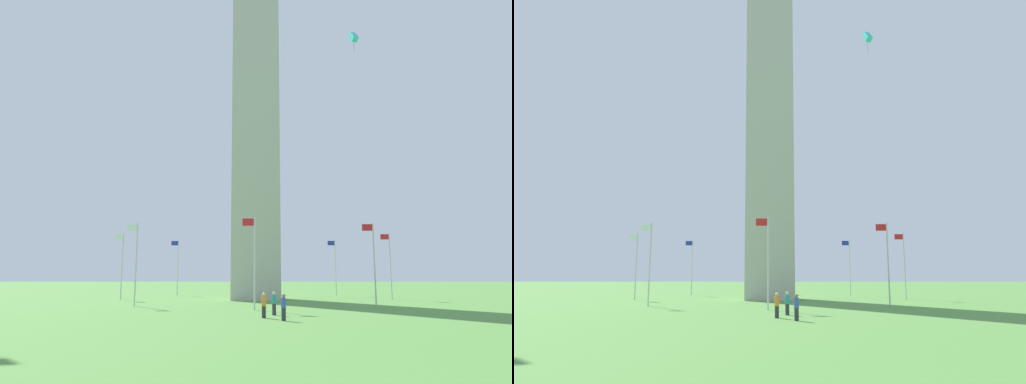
# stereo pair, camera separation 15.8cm
# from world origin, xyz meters

# --- Properties ---
(ground_plane) EXTENTS (260.00, 260.00, 0.00)m
(ground_plane) POSITION_xyz_m (0.00, 0.00, 0.00)
(ground_plane) COLOR #548C3D
(obelisk_monument) EXTENTS (5.72, 5.72, 52.01)m
(obelisk_monument) POSITION_xyz_m (0.00, 0.00, 26.00)
(obelisk_monument) COLOR #B7B2A8
(obelisk_monument) RESTS_ON ground
(flagpole_n) EXTENTS (1.12, 0.14, 7.85)m
(flagpole_n) POSITION_xyz_m (16.14, 0.00, 4.31)
(flagpole_n) COLOR silver
(flagpole_n) RESTS_ON ground
(flagpole_ne) EXTENTS (1.12, 0.14, 7.85)m
(flagpole_ne) POSITION_xyz_m (11.43, 11.37, 4.31)
(flagpole_ne) COLOR silver
(flagpole_ne) RESTS_ON ground
(flagpole_e) EXTENTS (1.12, 0.14, 7.85)m
(flagpole_e) POSITION_xyz_m (0.06, 16.08, 4.31)
(flagpole_e) COLOR silver
(flagpole_e) RESTS_ON ground
(flagpole_se) EXTENTS (1.12, 0.14, 7.85)m
(flagpole_se) POSITION_xyz_m (-11.31, 11.37, 4.31)
(flagpole_se) COLOR silver
(flagpole_se) RESTS_ON ground
(flagpole_s) EXTENTS (1.12, 0.14, 7.85)m
(flagpole_s) POSITION_xyz_m (-16.02, 0.00, 4.31)
(flagpole_s) COLOR silver
(flagpole_s) RESTS_ON ground
(flagpole_sw) EXTENTS (1.12, 0.14, 7.85)m
(flagpole_sw) POSITION_xyz_m (-11.31, -11.37, 4.31)
(flagpole_sw) COLOR silver
(flagpole_sw) RESTS_ON ground
(flagpole_w) EXTENTS (1.12, 0.14, 7.85)m
(flagpole_w) POSITION_xyz_m (0.06, -16.08, 4.31)
(flagpole_w) COLOR silver
(flagpole_w) RESTS_ON ground
(flagpole_nw) EXTENTS (1.12, 0.14, 7.85)m
(flagpole_nw) POSITION_xyz_m (11.43, -11.37, 4.31)
(flagpole_nw) COLOR silver
(flagpole_nw) RESTS_ON ground
(person_teal_shirt) EXTENTS (0.32, 0.32, 1.69)m
(person_teal_shirt) POSITION_xyz_m (-1.49, 20.99, 0.84)
(person_teal_shirt) COLOR #2D2D38
(person_teal_shirt) RESTS_ON ground
(person_blue_shirt) EXTENTS (0.32, 0.32, 1.71)m
(person_blue_shirt) POSITION_xyz_m (-1.98, 25.10, 0.85)
(person_blue_shirt) COLOR #2D2D38
(person_blue_shirt) RESTS_ON ground
(person_orange_shirt) EXTENTS (0.32, 0.32, 1.72)m
(person_orange_shirt) POSITION_xyz_m (-0.72, 23.19, 0.85)
(person_orange_shirt) COLOR #2D2D38
(person_orange_shirt) RESTS_ON ground
(kite_cyan_box) EXTENTS (1.09, 1.45, 2.64)m
(kite_cyan_box) POSITION_xyz_m (-11.77, 4.49, 31.03)
(kite_cyan_box) COLOR #33C6D1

